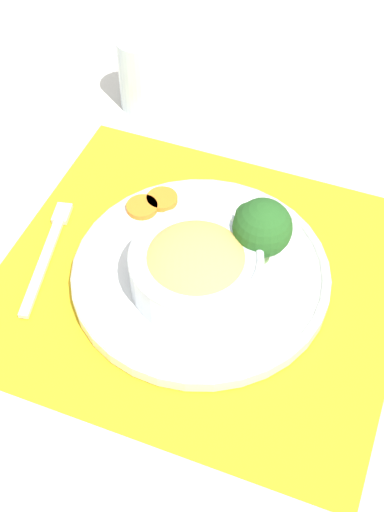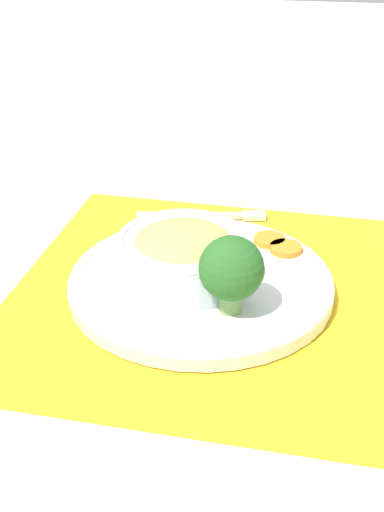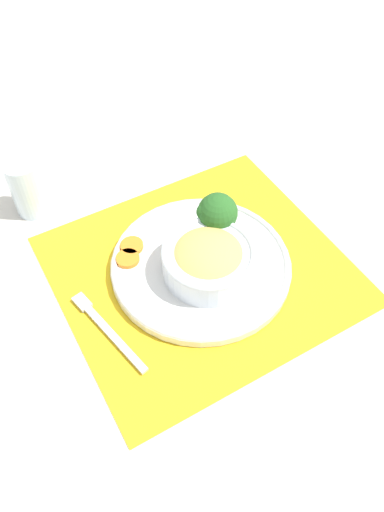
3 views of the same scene
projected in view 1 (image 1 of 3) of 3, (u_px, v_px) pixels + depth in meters
The scene contains 9 objects.
ground_plane at pixel (201, 281), 0.86m from camera, with size 4.00×4.00×0.00m, color beige.
placemat at pixel (201, 280), 0.86m from camera, with size 0.50×0.46×0.00m.
plate at pixel (201, 273), 0.85m from camera, with size 0.31×0.31×0.02m.
bowl at pixel (200, 267), 0.81m from camera, with size 0.15×0.15×0.06m.
broccoli_floret at pixel (262, 228), 0.82m from camera, with size 0.07×0.07×0.09m.
carrot_slice_near at pixel (162, 199), 0.92m from camera, with size 0.04×0.04×0.01m.
carrot_slice_middle at pixel (142, 207), 0.91m from camera, with size 0.04×0.04×0.01m.
water_glass at pixel (140, 77), 1.04m from camera, with size 0.06×0.06×0.11m.
fork at pixel (50, 246), 0.89m from camera, with size 0.04×0.18×0.01m.
Camera 1 is at (0.15, -0.51, 0.68)m, focal length 50.00 mm.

